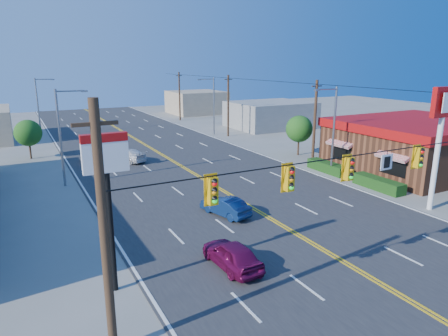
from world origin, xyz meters
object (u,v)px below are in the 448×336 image
signal_span (365,177)px  car_magenta (232,255)px  kfc_pylon (441,124)px  car_white (128,156)px  pizza_hut_sign (107,181)px  car_silver (94,157)px  car_blue (225,207)px  kfc (417,144)px

signal_span → car_magenta: size_ratio=6.12×
kfc_pylon → car_white: size_ratio=1.91×
kfc_pylon → pizza_hut_sign: kfc_pylon is taller
pizza_hut_sign → car_magenta: (5.65, -0.73, -4.50)m
kfc_pylon → car_silver: bearing=126.3°
car_magenta → car_blue: bearing=-118.1°
car_magenta → car_silver: bearing=-88.4°
signal_span → car_blue: size_ratio=6.37×
kfc → kfc_pylon: (-8.90, -8.00, 3.66)m
kfc → kfc_pylon: kfc_pylon is taller
pizza_hut_sign → car_white: 24.99m
kfc → car_silver: size_ratio=3.89×
car_white → car_blue: bearing=72.1°
pizza_hut_sign → car_magenta: size_ratio=1.72×
car_blue → car_silver: 19.94m
signal_span → car_silver: bearing=104.0°
car_blue → pizza_hut_sign: bearing=18.0°
car_blue → kfc: bearing=170.9°
signal_span → kfc_pylon: bearing=19.8°
car_white → car_silver: size_ratio=1.06×
car_white → signal_span: bearing=74.6°
signal_span → car_blue: signal_span is taller
car_silver → pizza_hut_sign: bearing=79.1°
car_white → kfc_pylon: bearing=99.0°
kfc → kfc_pylon: size_ratio=1.92×
pizza_hut_sign → car_magenta: bearing=-7.4°
car_magenta → signal_span: bearing=145.2°
kfc → car_white: bearing=147.0°
kfc_pylon → car_silver: 31.44m
car_blue → car_white: (-1.80, 17.95, 0.02)m
signal_span → car_white: signal_span is taller
signal_span → kfc_pylon: (11.12, 4.00, 1.16)m
signal_span → car_white: bearing=98.3°
signal_span → kfc: (20.02, 12.00, -2.51)m
car_magenta → car_blue: size_ratio=1.04×
car_blue → car_white: bearing=-99.4°
signal_span → car_magenta: (-5.23, 3.27, -4.21)m
car_silver → kfc_pylon: bearing=123.7°
signal_span → car_silver: 30.14m
kfc_pylon → car_white: kfc_pylon is taller
signal_span → kfc: signal_span is taller
car_blue → car_silver: size_ratio=0.91×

